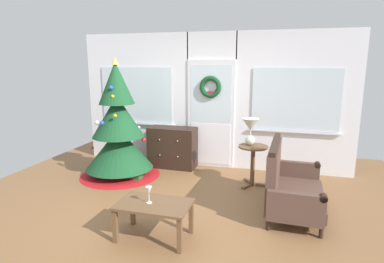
% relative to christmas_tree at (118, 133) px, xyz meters
% --- Properties ---
extents(ground_plane, '(6.76, 6.76, 0.00)m').
position_rel_christmas_tree_xyz_m(ground_plane, '(1.44, -1.07, -0.77)').
color(ground_plane, brown).
extents(back_wall_with_door, '(5.20, 0.19, 2.55)m').
position_rel_christmas_tree_xyz_m(back_wall_with_door, '(1.44, 1.01, 0.51)').
color(back_wall_with_door, white).
rests_on(back_wall_with_door, ground).
extents(christmas_tree, '(1.42, 1.42, 2.08)m').
position_rel_christmas_tree_xyz_m(christmas_tree, '(0.00, 0.00, 0.00)').
color(christmas_tree, '#4C331E').
rests_on(christmas_tree, ground).
extents(dresser_cabinet, '(0.91, 0.46, 0.78)m').
position_rel_christmas_tree_xyz_m(dresser_cabinet, '(0.75, 0.72, -0.38)').
color(dresser_cabinet, black).
rests_on(dresser_cabinet, ground).
extents(settee_sofa, '(0.77, 1.38, 0.96)m').
position_rel_christmas_tree_xyz_m(settee_sofa, '(2.88, -0.67, -0.40)').
color(settee_sofa, black).
rests_on(settee_sofa, ground).
extents(side_table, '(0.50, 0.48, 0.67)m').
position_rel_christmas_tree_xyz_m(side_table, '(2.34, 0.14, -0.29)').
color(side_table, brown).
rests_on(side_table, ground).
extents(table_lamp, '(0.28, 0.28, 0.44)m').
position_rel_christmas_tree_xyz_m(table_lamp, '(2.28, 0.18, 0.18)').
color(table_lamp, silver).
rests_on(table_lamp, side_table).
extents(coffee_table, '(0.84, 0.53, 0.43)m').
position_rel_christmas_tree_xyz_m(coffee_table, '(1.40, -1.81, -0.41)').
color(coffee_table, brown).
rests_on(coffee_table, ground).
extents(wine_glass, '(0.08, 0.08, 0.20)m').
position_rel_christmas_tree_xyz_m(wine_glass, '(1.35, -1.82, -0.21)').
color(wine_glass, silver).
rests_on(wine_glass, coffee_table).
extents(gift_box, '(0.19, 0.17, 0.19)m').
position_rel_christmas_tree_xyz_m(gift_box, '(0.38, -0.15, -0.68)').
color(gift_box, '#266633').
rests_on(gift_box, ground).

